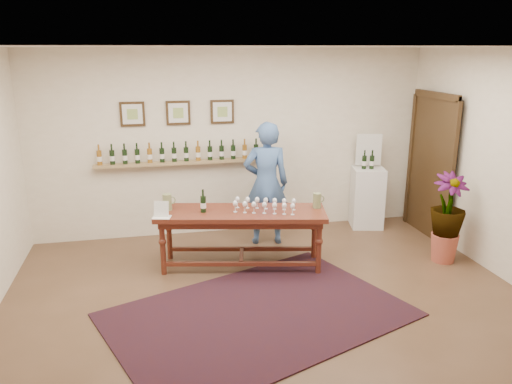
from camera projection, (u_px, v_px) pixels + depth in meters
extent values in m
plane|color=#4C3521|center=(271.00, 305.00, 5.63)|extent=(6.00, 6.00, 0.00)
plane|color=silver|center=(232.00, 143.00, 7.59)|extent=(6.00, 0.00, 6.00)
plane|color=silver|center=(376.00, 296.00, 2.90)|extent=(6.00, 0.00, 6.00)
plane|color=white|center=(273.00, 47.00, 4.86)|extent=(6.00, 6.00, 0.00)
cube|color=#A08156|center=(181.00, 163.00, 7.41)|extent=(2.50, 0.16, 0.04)
cube|color=black|center=(433.00, 168.00, 7.54)|extent=(0.10, 1.00, 2.10)
cube|color=#322110|center=(430.00, 168.00, 7.53)|extent=(0.04, 1.12, 2.22)
cube|color=#322110|center=(132.00, 114.00, 7.14)|extent=(0.35, 0.03, 0.35)
cube|color=silver|center=(132.00, 114.00, 7.12)|extent=(0.28, 0.01, 0.28)
cube|color=#8CA753|center=(132.00, 114.00, 7.12)|extent=(0.15, 0.00, 0.15)
cube|color=#322110|center=(178.00, 113.00, 7.27)|extent=(0.35, 0.03, 0.35)
cube|color=silver|center=(178.00, 113.00, 7.25)|extent=(0.28, 0.01, 0.28)
cube|color=#8CA753|center=(178.00, 113.00, 7.25)|extent=(0.15, 0.00, 0.15)
cube|color=#322110|center=(222.00, 112.00, 7.40)|extent=(0.35, 0.03, 0.35)
cube|color=silver|center=(222.00, 112.00, 7.39)|extent=(0.28, 0.01, 0.28)
cube|color=#8CA753|center=(222.00, 112.00, 7.38)|extent=(0.15, 0.00, 0.15)
cube|color=#42150B|center=(258.00, 315.00, 5.41)|extent=(3.62, 3.04, 0.02)
cube|color=#442211|center=(241.00, 213.00, 6.43)|extent=(2.27, 1.13, 0.06)
cube|color=#442211|center=(241.00, 218.00, 6.45)|extent=(2.13, 0.99, 0.10)
cylinder|color=#442211|center=(163.00, 248.00, 6.30)|extent=(0.08, 0.08, 0.71)
cylinder|color=#442211|center=(319.00, 248.00, 6.31)|extent=(0.08, 0.08, 0.71)
cylinder|color=#442211|center=(169.00, 234.00, 6.77)|extent=(0.08, 0.08, 0.71)
cylinder|color=#442211|center=(314.00, 234.00, 6.78)|extent=(0.08, 0.08, 0.71)
cube|color=#442211|center=(241.00, 264.00, 6.36)|extent=(1.94, 0.46, 0.05)
cube|color=#442211|center=(242.00, 249.00, 6.84)|extent=(1.94, 0.46, 0.05)
cube|color=#442211|center=(241.00, 256.00, 6.60)|extent=(0.15, 0.49, 0.05)
cube|color=silver|center=(161.00, 209.00, 6.17)|extent=(0.25, 0.21, 0.20)
cube|color=silver|center=(367.00, 197.00, 8.01)|extent=(0.58, 0.58, 0.96)
cube|color=silver|center=(369.00, 150.00, 7.90)|extent=(0.40, 0.11, 0.55)
cone|color=#A84B38|center=(444.00, 248.00, 6.74)|extent=(0.36, 0.36, 0.39)
imported|color=#163214|center=(448.00, 211.00, 6.60)|extent=(0.58, 0.58, 0.67)
imported|color=#3C5D8F|center=(266.00, 184.00, 7.21)|extent=(0.70, 0.51, 1.81)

